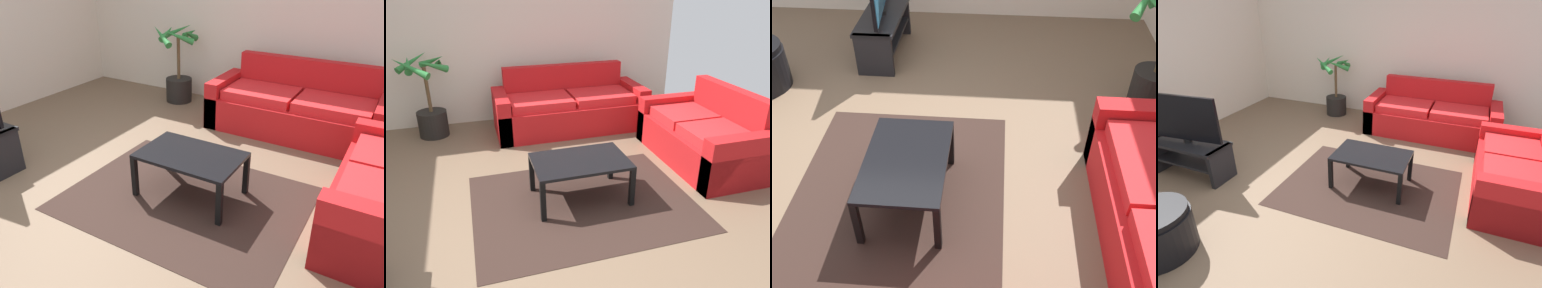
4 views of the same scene
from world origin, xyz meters
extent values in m
plane|color=brown|center=(0.00, 0.00, 0.00)|extent=(6.60, 6.60, 0.00)
cube|color=beige|center=(0.00, 3.00, 1.35)|extent=(6.00, 0.06, 2.70)
cube|color=red|center=(1.00, 2.25, 0.21)|extent=(2.20, 0.90, 0.42)
cube|color=red|center=(1.00, 2.62, 0.66)|extent=(1.84, 0.16, 0.48)
cube|color=red|center=(-0.01, 2.25, 0.31)|extent=(0.18, 0.90, 0.62)
cube|color=red|center=(2.01, 2.25, 0.31)|extent=(0.18, 0.90, 0.62)
cube|color=red|center=(0.54, 2.20, 0.48)|extent=(0.88, 0.66, 0.12)
cube|color=red|center=(1.46, 2.20, 0.48)|extent=(0.88, 0.66, 0.12)
cube|color=red|center=(2.25, 0.76, 0.21)|extent=(0.90, 1.68, 0.42)
cube|color=red|center=(2.25, 0.01, 0.31)|extent=(0.90, 0.18, 0.62)
cube|color=red|center=(2.25, 1.51, 0.31)|extent=(0.90, 0.18, 0.62)
cube|color=red|center=(2.20, 0.43, 0.48)|extent=(0.66, 0.62, 0.12)
cube|color=red|center=(2.20, 1.09, 0.48)|extent=(0.66, 0.62, 0.12)
cube|color=black|center=(-1.79, -0.36, 0.47)|extent=(1.10, 0.45, 0.04)
cube|color=black|center=(-1.79, -0.36, 0.22)|extent=(1.02, 0.39, 0.03)
cube|color=black|center=(-2.31, -0.36, 0.25)|extent=(0.06, 0.41, 0.49)
cube|color=black|center=(-1.27, -0.36, 0.25)|extent=(0.06, 0.41, 0.49)
cube|color=black|center=(-1.79, -0.36, 0.83)|extent=(1.08, 0.16, 0.61)
cube|color=teal|center=(-1.79, -0.34, 0.83)|extent=(1.02, 0.12, 0.56)
cylinder|color=black|center=(-1.79, -0.36, 0.51)|extent=(0.10, 0.10, 0.04)
cube|color=black|center=(0.56, 0.34, 0.42)|extent=(0.95, 0.62, 0.03)
cube|color=black|center=(0.12, 0.06, 0.20)|extent=(0.05, 0.05, 0.41)
cube|color=black|center=(1.01, 0.06, 0.20)|extent=(0.05, 0.05, 0.41)
cube|color=black|center=(0.12, 0.63, 0.20)|extent=(0.05, 0.05, 0.41)
cube|color=black|center=(1.01, 0.63, 0.20)|extent=(0.05, 0.05, 0.41)
cube|color=black|center=(0.56, 0.24, 0.00)|extent=(2.20, 1.70, 0.01)
cylinder|color=black|center=(-0.96, 2.55, 0.18)|extent=(0.41, 0.41, 0.37)
cylinder|color=brown|center=(-0.96, 2.55, 0.68)|extent=(0.05, 0.05, 0.63)
cone|color=#297A35|center=(-0.76, 2.58, 1.05)|extent=(0.16, 0.42, 0.24)
cone|color=#297A35|center=(-0.86, 2.71, 1.05)|extent=(0.39, 0.30, 0.24)
cone|color=#297A35|center=(-1.12, 2.75, 1.05)|extent=(0.46, 0.40, 0.28)
cone|color=#297A35|center=(-1.15, 2.53, 1.05)|extent=(0.14, 0.40, 0.23)
cone|color=#297A35|center=(-1.11, 2.32, 1.05)|extent=(0.51, 0.37, 0.29)
cone|color=#297A35|center=(-0.83, 2.38, 1.05)|extent=(0.41, 0.34, 0.25)
cylinder|color=black|center=(-0.94, -1.56, 0.21)|extent=(0.67, 0.67, 0.41)
camera|label=1|loc=(2.15, -2.31, 2.07)|focal=35.30mm
camera|label=2|loc=(-0.42, -2.78, 2.09)|focal=34.34mm
camera|label=3|loc=(2.96, 0.97, 2.65)|focal=41.50mm
camera|label=4|loc=(1.64, -2.95, 2.29)|focal=28.91mm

